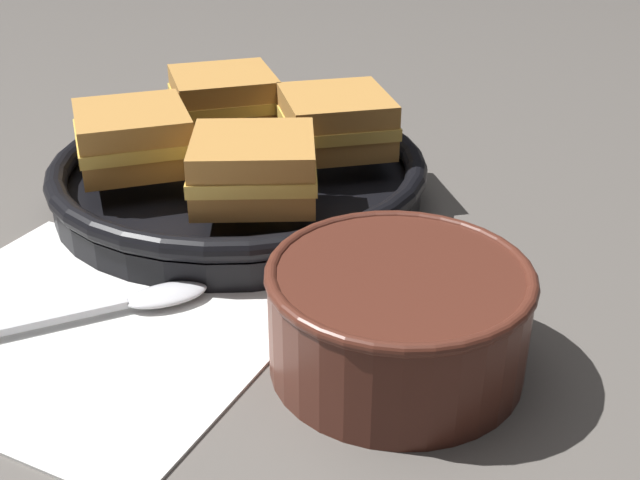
% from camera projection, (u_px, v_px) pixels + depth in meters
% --- Properties ---
extents(ground_plane, '(4.00, 4.00, 0.00)m').
position_uv_depth(ground_plane, '(230.00, 314.00, 0.53)').
color(ground_plane, '#56514C').
extents(napkin, '(0.29, 0.26, 0.00)m').
position_uv_depth(napkin, '(80.00, 328.00, 0.51)').
color(napkin, white).
rests_on(napkin, ground_plane).
extents(soup_bowl, '(0.15, 0.15, 0.07)m').
position_uv_depth(soup_bowl, '(398.00, 311.00, 0.46)').
color(soup_bowl, '#4C2319').
rests_on(soup_bowl, ground_plane).
extents(spoon, '(0.14, 0.12, 0.01)m').
position_uv_depth(spoon, '(133.00, 301.00, 0.53)').
color(spoon, silver).
rests_on(spoon, napkin).
extents(skillet, '(0.31, 0.31, 0.04)m').
position_uv_depth(skillet, '(240.00, 178.00, 0.67)').
color(skillet, black).
rests_on(skillet, ground_plane).
extents(sandwich_near_left, '(0.12, 0.12, 0.05)m').
position_uv_depth(sandwich_near_left, '(224.00, 98.00, 0.72)').
color(sandwich_near_left, '#B27A38').
rests_on(sandwich_near_left, skillet).
extents(sandwich_near_right, '(0.12, 0.12, 0.05)m').
position_uv_depth(sandwich_near_right, '(133.00, 138.00, 0.64)').
color(sandwich_near_right, '#B27A38').
rests_on(sandwich_near_right, skillet).
extents(sandwich_far_left, '(0.11, 0.11, 0.05)m').
position_uv_depth(sandwich_far_left, '(254.00, 168.00, 0.58)').
color(sandwich_far_left, '#B27A38').
rests_on(sandwich_far_left, skillet).
extents(sandwich_far_right, '(0.12, 0.12, 0.05)m').
position_uv_depth(sandwich_far_right, '(336.00, 121.00, 0.67)').
color(sandwich_far_right, '#B27A38').
rests_on(sandwich_far_right, skillet).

